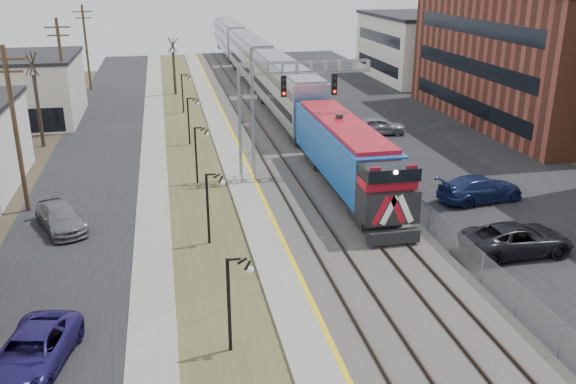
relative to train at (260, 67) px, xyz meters
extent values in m
cube|color=black|center=(-17.00, -24.84, -2.90)|extent=(7.00, 120.00, 0.04)
cube|color=gray|center=(-12.50, -24.84, -2.88)|extent=(2.00, 120.00, 0.08)
cube|color=#444625|center=(-9.50, -24.84, -2.89)|extent=(4.00, 120.00, 0.06)
cube|color=gray|center=(-6.50, -24.84, -2.80)|extent=(2.00, 120.00, 0.24)
cube|color=#595651|center=(-1.50, -24.84, -2.82)|extent=(8.00, 120.00, 0.20)
cube|color=black|center=(10.50, -24.84, -2.90)|extent=(16.00, 120.00, 0.04)
cube|color=gold|center=(-5.62, -24.84, -2.67)|extent=(0.24, 120.00, 0.01)
cube|color=#2D2119|center=(-4.25, -24.84, -2.64)|extent=(0.08, 120.00, 0.15)
cube|color=#2D2119|center=(-2.75, -24.84, -2.64)|extent=(0.08, 120.00, 0.15)
cube|color=#2D2119|center=(-0.75, -24.84, -2.64)|extent=(0.08, 120.00, 0.15)
cube|color=#2D2119|center=(0.75, -24.84, -2.64)|extent=(0.08, 120.00, 0.15)
cube|color=#134FA2|center=(0.00, -35.72, -0.44)|extent=(3.00, 17.00, 4.25)
cube|color=black|center=(0.00, -44.42, -2.22)|extent=(2.80, 0.50, 0.70)
cube|color=#ABAFB6|center=(0.00, -15.42, 0.09)|extent=(3.00, 22.00, 5.33)
cube|color=#ABAFB6|center=(0.00, 7.38, 0.09)|extent=(3.00, 22.00, 5.33)
cube|color=#ABAFB6|center=(0.00, 30.18, 0.09)|extent=(3.00, 22.00, 5.33)
cube|color=gray|center=(-6.00, -31.84, 1.08)|extent=(1.00, 1.00, 8.00)
cube|color=gray|center=(-2.00, -31.84, 4.83)|extent=(9.00, 0.80, 0.80)
cube|color=black|center=(-3.50, -32.29, 3.68)|extent=(0.35, 0.25, 1.40)
cube|color=black|center=(0.00, -32.29, 3.68)|extent=(0.35, 0.25, 1.40)
cylinder|color=black|center=(-9.50, -51.84, -0.92)|extent=(0.14, 0.14, 4.00)
cylinder|color=black|center=(-9.50, -41.84, -0.92)|extent=(0.14, 0.14, 4.00)
cylinder|color=black|center=(-9.50, -31.84, -0.92)|extent=(0.14, 0.14, 4.00)
cylinder|color=black|center=(-9.50, -21.84, -0.92)|extent=(0.14, 0.14, 4.00)
cylinder|color=black|center=(-9.50, -9.84, -0.92)|extent=(0.14, 0.14, 4.00)
cylinder|color=#4C3823|center=(-20.00, -34.84, 2.08)|extent=(0.28, 0.28, 10.00)
cylinder|color=#4C3823|center=(-20.00, -14.84, 2.08)|extent=(0.28, 0.28, 10.00)
cylinder|color=#4C3823|center=(-20.00, 5.16, 2.08)|extent=(0.28, 0.28, 10.00)
cube|color=gray|center=(2.70, -24.84, -2.12)|extent=(0.04, 120.00, 1.60)
cube|color=beige|center=(-26.50, -9.84, 0.08)|extent=(14.00, 12.00, 6.00)
cube|color=brown|center=(24.50, -19.84, 3.08)|extent=(16.00, 26.00, 12.00)
cube|color=beige|center=(24.50, 5.16, 1.08)|extent=(16.00, 18.00, 8.00)
cylinder|color=#382D23|center=(-21.50, -19.84, 0.06)|extent=(0.30, 0.30, 5.95)
cylinder|color=#382D23|center=(-10.00, 0.16, -0.47)|extent=(0.30, 0.30, 4.90)
imported|color=black|center=(6.05, -46.26, -2.12)|extent=(5.83, 2.78, 1.61)
imported|color=#15214C|center=(7.92, -38.87, -2.10)|extent=(5.88, 3.01, 1.63)
imported|color=gray|center=(7.21, -21.90, -2.13)|extent=(4.81, 2.38, 1.58)
imported|color=navy|center=(-16.78, -51.56, -2.20)|extent=(3.47, 5.60, 1.45)
imported|color=slate|center=(-17.60, -38.20, -2.21)|extent=(3.73, 5.28, 1.42)
camera|label=1|loc=(-11.36, -71.99, 11.13)|focal=38.00mm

